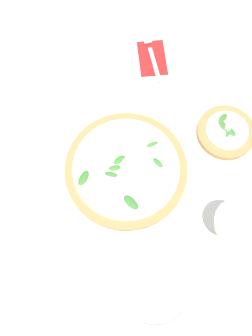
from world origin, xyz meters
The scene contains 7 objects.
ground_plane centered at (0.00, 0.00, 0.00)m, with size 6.00×6.00×0.00m, color white.
pizza_arugula_main centered at (0.01, -0.03, 0.02)m, with size 0.34×0.34×0.05m.
pizza_personal_side centered at (0.02, -0.33, 0.02)m, with size 0.18×0.18×0.05m.
wine_glass centered at (-0.22, -0.20, 0.12)m, with size 0.10×0.10×0.17m.
napkin centered at (0.33, -0.23, 0.00)m, with size 0.14×0.11×0.01m.
fork centered at (0.33, -0.23, 0.01)m, with size 0.20×0.04×0.00m.
side_plate_white centered at (-0.29, -0.01, 0.01)m, with size 0.20×0.20×0.02m.
Camera 1 is at (-0.25, 0.05, 0.84)m, focal length 35.00 mm.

